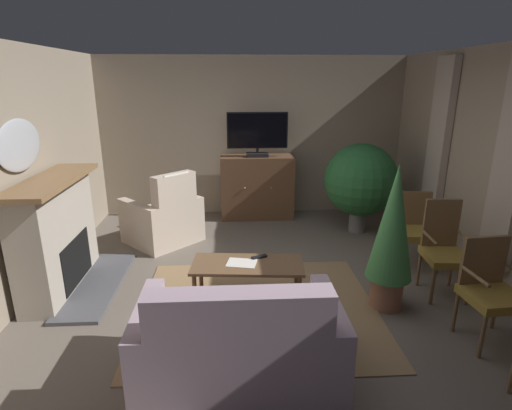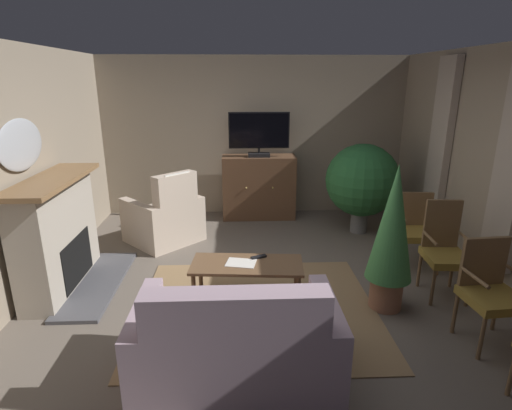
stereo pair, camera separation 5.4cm
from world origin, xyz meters
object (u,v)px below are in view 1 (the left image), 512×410
(wall_mirror_oval, at_px, (20,145))
(folded_newspaper, at_px, (242,263))
(tv_remote, at_px, (259,257))
(potted_plant_on_hearth_side, at_px, (360,181))
(tv_cabinet, at_px, (257,188))
(armchair_facing_sofa, at_px, (164,220))
(fireplace, at_px, (59,238))
(side_chair_mid_row, at_px, (490,288))
(side_chair_far_end, at_px, (415,227))
(side_chair_beside_plant, at_px, (444,247))
(potted_plant_small_fern_corner, at_px, (392,232))
(sofa_floral, at_px, (239,344))
(coffee_table, at_px, (248,268))
(television, at_px, (257,133))

(wall_mirror_oval, xyz_separation_m, folded_newspaper, (2.25, -0.45, -1.17))
(tv_remote, height_order, potted_plant_on_hearth_side, potted_plant_on_hearth_side)
(tv_cabinet, xyz_separation_m, armchair_facing_sofa, (-1.40, -1.04, -0.17))
(fireplace, distance_m, side_chair_mid_row, 4.35)
(side_chair_mid_row, relative_size, potted_plant_on_hearth_side, 0.69)
(side_chair_far_end, relative_size, potted_plant_on_hearth_side, 0.67)
(side_chair_beside_plant, xyz_separation_m, potted_plant_small_fern_corner, (-0.70, -0.27, 0.30))
(sofa_floral, relative_size, potted_plant_on_hearth_side, 1.16)
(coffee_table, relative_size, side_chair_far_end, 1.29)
(fireplace, bearing_deg, sofa_floral, -39.07)
(sofa_floral, relative_size, armchair_facing_sofa, 1.28)
(sofa_floral, height_order, side_chair_mid_row, side_chair_mid_row)
(side_chair_mid_row, xyz_separation_m, side_chair_far_end, (0.01, 1.55, -0.01))
(side_chair_beside_plant, relative_size, potted_plant_small_fern_corner, 0.68)
(coffee_table, xyz_separation_m, tv_remote, (0.13, 0.13, 0.06))
(side_chair_mid_row, bearing_deg, side_chair_far_end, 89.64)
(television, height_order, tv_remote, television)
(television, bearing_deg, tv_remote, -93.00)
(side_chair_mid_row, distance_m, side_chair_far_end, 1.55)
(potted_plant_on_hearth_side, bearing_deg, fireplace, -158.07)
(armchair_facing_sofa, bearing_deg, side_chair_beside_plant, -26.55)
(coffee_table, bearing_deg, tv_remote, 44.72)
(folded_newspaper, distance_m, side_chair_mid_row, 2.30)
(side_chair_far_end, xyz_separation_m, potted_plant_on_hearth_side, (-0.35, 1.19, 0.31))
(tv_cabinet, relative_size, folded_newspaper, 4.02)
(potted_plant_on_hearth_side, bearing_deg, tv_remote, -131.22)
(folded_newspaper, height_order, side_chair_far_end, side_chair_far_end)
(armchair_facing_sofa, relative_size, side_chair_far_end, 1.34)
(sofa_floral, relative_size, potted_plant_small_fern_corner, 1.04)
(fireplace, bearing_deg, side_chair_far_end, 4.80)
(television, distance_m, side_chair_mid_row, 4.04)
(fireplace, height_order, sofa_floral, fireplace)
(side_chair_beside_plant, xyz_separation_m, potted_plant_on_hearth_side, (-0.35, 1.89, 0.28))
(wall_mirror_oval, relative_size, sofa_floral, 0.57)
(tv_remote, distance_m, potted_plant_small_fern_corner, 1.38)
(coffee_table, relative_size, armchair_facing_sofa, 0.96)
(tv_cabinet, relative_size, coffee_table, 1.02)
(side_chair_mid_row, bearing_deg, potted_plant_on_hearth_side, 97.16)
(side_chair_far_end, bearing_deg, sofa_floral, -139.04)
(side_chair_mid_row, distance_m, potted_plant_small_fern_corner, 0.96)
(side_chair_beside_plant, bearing_deg, coffee_table, -176.91)
(tv_remote, bearing_deg, armchair_facing_sofa, 103.87)
(side_chair_far_end, relative_size, potted_plant_small_fern_corner, 0.60)
(sofa_floral, distance_m, side_chair_beside_plant, 2.57)
(tv_cabinet, xyz_separation_m, tv_remote, (-0.14, -2.66, -0.04))
(potted_plant_small_fern_corner, bearing_deg, side_chair_mid_row, -40.31)
(tv_cabinet, height_order, side_chair_beside_plant, tv_cabinet)
(side_chair_far_end, bearing_deg, coffee_table, -159.12)
(wall_mirror_oval, xyz_separation_m, tv_remote, (2.44, -0.33, -1.16))
(side_chair_far_end, bearing_deg, folded_newspaper, -159.81)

